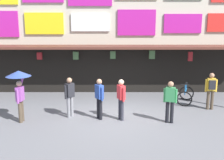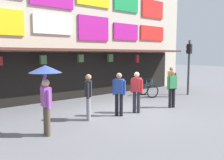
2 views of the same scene
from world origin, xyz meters
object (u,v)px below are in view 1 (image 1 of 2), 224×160
at_px(pedestrian_in_black, 212,89).
at_px(pedestrian_in_green, 71,95).
at_px(pedestrian_in_white, 171,100).
at_px(pedestrian_in_purple, 100,97).
at_px(pedestrian_with_umbrella, 20,82).
at_px(bicycle_parked, 187,95).
at_px(pedestrian_in_red, 122,97).

xyz_separation_m(pedestrian_in_black, pedestrian_in_green, (-6.19, -0.96, -0.04)).
distance_m(pedestrian_in_white, pedestrian_in_black, 2.72).
bearing_deg(pedestrian_in_purple, pedestrian_with_umbrella, -174.02).
bearing_deg(pedestrian_in_purple, pedestrian_in_black, 13.85).
bearing_deg(pedestrian_in_black, pedestrian_with_umbrella, -169.13).
bearing_deg(pedestrian_in_white, pedestrian_in_purple, 171.37).
distance_m(bicycle_parked, pedestrian_in_black, 1.43).
height_order(pedestrian_with_umbrella, pedestrian_in_purple, pedestrian_with_umbrella).
height_order(pedestrian_in_purple, pedestrian_in_green, same).
distance_m(pedestrian_in_purple, pedestrian_in_green, 1.27).
relative_size(pedestrian_in_white, pedestrian_in_black, 1.00).
xyz_separation_m(pedestrian_in_white, pedestrian_in_green, (-4.02, 0.68, 0.00)).
xyz_separation_m(pedestrian_in_red, pedestrian_in_purple, (-0.88, 0.08, 0.00)).
distance_m(pedestrian_with_umbrella, pedestrian_in_green, 2.07).
height_order(pedestrian_in_red, pedestrian_with_umbrella, pedestrian_with_umbrella).
distance_m(pedestrian_in_red, pedestrian_with_umbrella, 4.05).
height_order(pedestrian_in_purple, pedestrian_in_black, same).
distance_m(pedestrian_in_black, pedestrian_in_green, 6.27).
xyz_separation_m(pedestrian_in_purple, pedestrian_in_black, (4.95, 1.22, 0.04)).
bearing_deg(pedestrian_in_green, pedestrian_in_purple, -11.73).
bearing_deg(pedestrian_in_red, bicycle_parked, 35.33).
bearing_deg(pedestrian_with_umbrella, pedestrian_in_black, 10.87).
relative_size(pedestrian_in_purple, pedestrian_in_green, 1.00).
xyz_separation_m(bicycle_parked, pedestrian_in_red, (-3.21, -2.28, 0.55)).
xyz_separation_m(bicycle_parked, pedestrian_in_green, (-5.33, -1.94, 0.55)).
relative_size(pedestrian_in_white, pedestrian_with_umbrella, 0.81).
relative_size(pedestrian_in_red, pedestrian_in_green, 1.00).
distance_m(pedestrian_with_umbrella, pedestrian_in_purple, 3.20).
xyz_separation_m(pedestrian_in_red, pedestrian_in_green, (-2.12, 0.34, 0.00)).
distance_m(bicycle_parked, pedestrian_in_green, 5.70).
xyz_separation_m(pedestrian_with_umbrella, pedestrian_in_black, (8.05, 1.55, -0.66)).
bearing_deg(pedestrian_in_green, pedestrian_in_white, -9.59).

